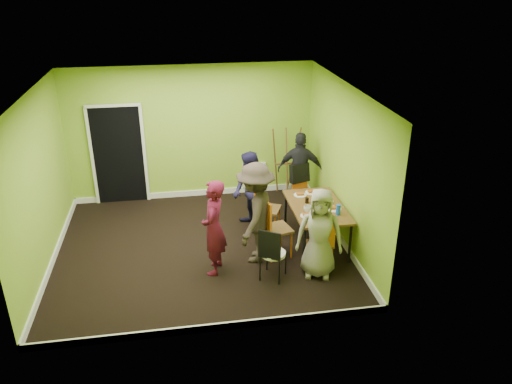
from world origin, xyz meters
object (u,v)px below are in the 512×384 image
at_px(chair_bentwood, 272,252).
at_px(person_back_end, 300,170).
at_px(person_front_end, 319,233).
at_px(person_left_far, 250,192).
at_px(person_standing, 214,228).
at_px(person_left_near, 256,213).
at_px(chair_left_far, 264,204).
at_px(thermos, 317,200).
at_px(blue_bottle, 338,210).
at_px(orange_bottle, 312,200).
at_px(easel, 285,162).
at_px(chair_front_end, 322,241).
at_px(chair_back_end, 301,178).
at_px(chair_left_near, 272,224).
at_px(dining_table, 317,209).

height_order(chair_bentwood, person_back_end, person_back_end).
bearing_deg(person_front_end, person_left_far, 132.74).
xyz_separation_m(person_standing, person_left_near, (0.71, 0.26, 0.07)).
distance_m(chair_left_far, chair_bentwood, 1.57).
xyz_separation_m(thermos, blue_bottle, (0.27, -0.37, -0.03)).
distance_m(orange_bottle, person_back_end, 1.42).
distance_m(orange_bottle, person_left_near, 1.19).
bearing_deg(easel, person_front_end, -92.48).
bearing_deg(orange_bottle, easel, 91.51).
bearing_deg(chair_front_end, chair_back_end, 76.75).
xyz_separation_m(chair_bentwood, person_back_end, (1.08, 2.55, 0.28)).
height_order(chair_back_end, person_front_end, person_front_end).
relative_size(chair_left_far, chair_bentwood, 1.11).
height_order(blue_bottle, person_left_far, person_left_far).
height_order(easel, person_left_far, easel).
bearing_deg(chair_left_far, chair_back_end, 156.32).
bearing_deg(chair_back_end, chair_front_end, 65.51).
distance_m(chair_left_near, orange_bottle, 0.94).
distance_m(dining_table, chair_left_far, 1.03).
distance_m(chair_left_far, thermos, 1.06).
distance_m(chair_left_near, person_back_end, 2.09).
bearing_deg(chair_front_end, easel, 81.14).
xyz_separation_m(person_standing, person_front_end, (1.61, -0.36, -0.05)).
relative_size(easel, person_front_end, 1.04).
distance_m(chair_front_end, easel, 2.90).
height_order(chair_front_end, orange_bottle, chair_front_end).
bearing_deg(chair_bentwood, person_standing, -174.00).
bearing_deg(easel, chair_front_end, -90.65).
distance_m(chair_front_end, person_front_end, 0.31).
height_order(blue_bottle, person_back_end, person_back_end).
bearing_deg(chair_bentwood, chair_left_far, 115.04).
xyz_separation_m(easel, person_left_far, (-0.96, -1.37, -0.01)).
xyz_separation_m(chair_bentwood, person_left_near, (-0.15, 0.65, 0.36)).
distance_m(chair_left_far, person_left_far, 0.33).
distance_m(thermos, blue_bottle, 0.46).
bearing_deg(person_front_end, person_back_end, 99.06).
relative_size(easel, thermos, 6.32).
relative_size(chair_left_far, person_left_near, 0.59).
height_order(chair_back_end, easel, easel).
xyz_separation_m(chair_back_end, person_back_end, (0.03, 0.18, 0.10)).
bearing_deg(person_standing, chair_back_end, 151.61).
distance_m(chair_left_far, chair_left_near, 0.88).
xyz_separation_m(chair_left_near, blue_bottle, (1.10, -0.10, 0.23)).
relative_size(person_left_near, person_back_end, 1.10).
relative_size(chair_left_near, blue_bottle, 5.96).
distance_m(thermos, person_back_end, 1.60).
relative_size(chair_front_end, person_left_near, 0.51).
xyz_separation_m(chair_left_near, orange_bottle, (0.81, 0.45, 0.19)).
xyz_separation_m(chair_bentwood, person_left_far, (-0.07, 1.71, 0.25)).
height_order(person_standing, person_left_far, person_standing).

